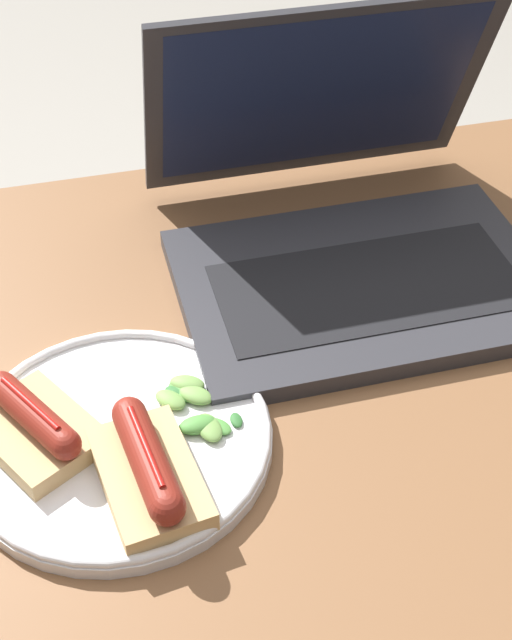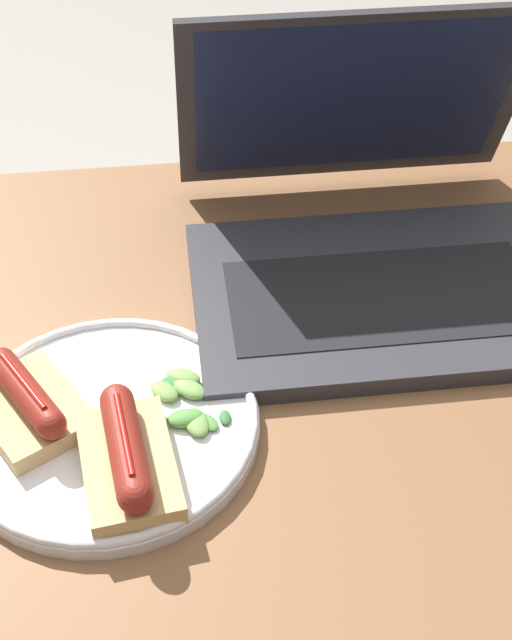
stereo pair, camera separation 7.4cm
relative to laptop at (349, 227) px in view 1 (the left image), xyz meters
name	(u,v)px [view 1 (the left image)]	position (x,y,z in m)	size (l,w,h in m)	color
desk	(240,456)	(-0.15, -0.16, -0.11)	(1.31, 0.76, 0.71)	brown
laptop	(349,227)	(0.00, 0.00, 0.00)	(0.35, 0.33, 0.23)	#2D2D33
plate	(119,438)	(-0.25, -0.18, -0.03)	(0.25, 0.25, 0.02)	silver
sausage_toast_left	(35,425)	(-0.32, -0.17, -0.01)	(0.11, 0.12, 0.04)	tan
sausage_toast_middle	(149,469)	(-0.24, -0.24, -0.01)	(0.08, 0.12, 0.05)	tan
salad_pile	(192,404)	(-0.19, -0.17, -0.03)	(0.07, 0.08, 0.01)	#709E4C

